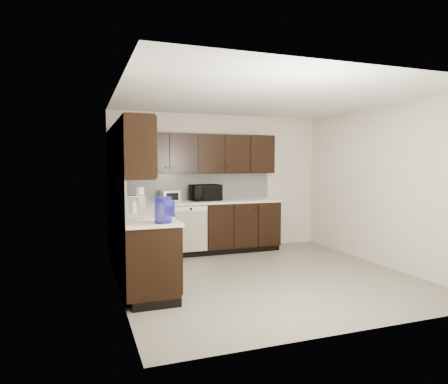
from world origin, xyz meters
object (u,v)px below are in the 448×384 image
at_px(toaster_oven, 170,196).
at_px(storage_bin, 130,201).
at_px(blue_pitcher, 163,210).
at_px(microwave, 206,193).
at_px(sink, 145,220).

height_order(toaster_oven, storage_bin, toaster_oven).
relative_size(storage_bin, blue_pitcher, 1.44).
bearing_deg(microwave, sink, -131.64).
relative_size(sink, storage_bin, 1.98).
distance_m(storage_bin, blue_pitcher, 1.87).
xyz_separation_m(microwave, toaster_oven, (-0.64, 0.02, -0.05)).
bearing_deg(toaster_oven, blue_pitcher, -111.03).
height_order(toaster_oven, blue_pitcher, blue_pitcher).
distance_m(sink, blue_pitcher, 0.72).
bearing_deg(sink, storage_bin, 92.37).
bearing_deg(microwave, toaster_oven, 173.80).
relative_size(sink, microwave, 1.60).
relative_size(sink, blue_pitcher, 2.85).
relative_size(microwave, storage_bin, 1.24).
relative_size(toaster_oven, storage_bin, 0.74).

